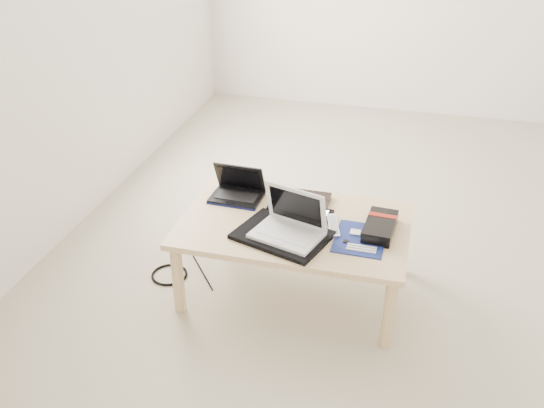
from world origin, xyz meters
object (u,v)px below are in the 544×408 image
(coffee_table, at_px, (295,231))
(white_laptop, at_px, (290,225))
(netbook, at_px, (238,191))
(gpu_box, at_px, (380,227))

(coffee_table, xyz_separation_m, white_laptop, (0.01, -0.13, 0.11))
(netbook, relative_size, white_laptop, 0.75)
(coffee_table, distance_m, netbook, 0.39)
(netbook, height_order, gpu_box, netbook)
(coffee_table, xyz_separation_m, gpu_box, (0.41, 0.02, 0.08))
(gpu_box, bearing_deg, netbook, 168.83)
(white_laptop, distance_m, gpu_box, 0.43)
(coffee_table, height_order, netbook, netbook)
(netbook, bearing_deg, gpu_box, -11.17)
(coffee_table, relative_size, gpu_box, 4.00)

